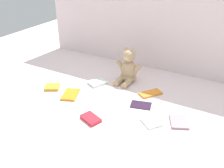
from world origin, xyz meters
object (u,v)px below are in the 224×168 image
Objects in this scene: book_case_6 at (151,122)px; teddy_bear at (128,69)px; book_case_5 at (151,93)px; book_case_4 at (70,94)px; book_case_3 at (90,118)px; book_case_7 at (141,105)px; book_case_1 at (97,83)px; book_case_2 at (52,87)px; book_case_0 at (179,122)px.

teddy_bear is at bearing -101.27° from book_case_6.
book_case_4 is at bearing 66.09° from book_case_5.
book_case_3 is 0.32m from book_case_6.
book_case_4 is at bearing 79.29° from book_case_3.
book_case_5 reaches higher than book_case_7.
book_case_3 is at bearing 101.38° from book_case_5.
book_case_7 is (0.18, 0.26, -0.00)m from book_case_3.
book_case_6 is at bearing 147.33° from book_case_5.
book_case_6 is (0.54, -0.02, -0.00)m from book_case_4.
book_case_1 is 0.22m from book_case_4.
teddy_bear is 0.33m from book_case_7.
teddy_bear is 0.49m from book_case_6.
book_case_7 is at bearing -110.94° from book_case_2.
book_case_3 is at bearing -35.53° from book_case_1.
book_case_0 and book_case_4 have the same top height.
book_case_1 reaches higher than book_case_4.
teddy_bear reaches higher than book_case_3.
book_case_3 reaches higher than book_case_5.
book_case_2 reaches higher than book_case_5.
book_case_1 is 0.30m from book_case_2.
book_case_7 is (0.59, 0.09, -0.00)m from book_case_2.
book_case_5 is at bearing -119.73° from book_case_6.
book_case_3 is 1.08× the size of book_case_6.
book_case_2 reaches higher than book_case_0.
book_case_2 is at bearing -26.62° from book_case_4.
book_case_4 is 0.44m from book_case_7.
book_case_5 is (0.36, 0.05, -0.00)m from book_case_1.
book_case_1 is at bearing -128.64° from book_case_4.
book_case_1 is 1.02× the size of book_case_3.
book_case_0 is 0.87× the size of book_case_4.
book_case_4 reaches higher than book_case_7.
book_case_4 is at bearing 89.76° from book_case_7.
book_case_5 is at bearing 34.83° from book_case_1.
book_case_4 is 0.54m from book_case_6.
teddy_bear is 2.11× the size of book_case_1.
book_case_6 is (0.70, -0.03, -0.00)m from book_case_2.
book_case_4 is (0.16, -0.01, -0.00)m from book_case_2.
teddy_bear reaches higher than book_case_2.
book_case_3 is at bearing 131.03° from book_case_7.
teddy_bear is 2.54× the size of book_case_2.
book_case_3 is at bearing -85.70° from teddy_bear.
teddy_bear reaches higher than book_case_0.
book_case_0 is 0.83m from book_case_2.
book_case_2 is at bearing 88.55° from book_case_3.
book_case_1 is (-0.16, -0.14, -0.08)m from teddy_bear.
book_case_2 is 0.85× the size of book_case_3.
book_case_0 is 1.29× the size of book_case_2.
book_case_0 and book_case_5 have the same top height.
book_case_2 is 0.77× the size of book_case_7.
book_case_0 is 0.84× the size of book_case_5.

